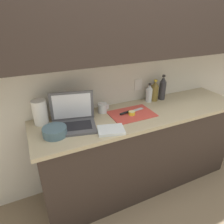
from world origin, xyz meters
TOP-DOWN VIEW (x-y plane):
  - ground_plane at (0.00, 0.00)m, footprint 12.00×12.00m
  - wall_back at (-0.00, 0.22)m, footprint 5.20×0.38m
  - counter_unit at (0.02, 0.00)m, footprint 2.18×0.59m
  - laptop at (-0.70, 0.04)m, footprint 0.42×0.35m
  - cutting_board at (-0.13, 0.01)m, footprint 0.42×0.29m
  - knife at (-0.16, 0.04)m, footprint 0.28×0.08m
  - lemon_half_cut at (-0.15, -0.01)m, footprint 0.06×0.06m
  - bottle_green_soda at (0.36, 0.20)m, footprint 0.07×0.07m
  - bottle_oil_tall at (0.26, 0.20)m, footprint 0.08×0.08m
  - bottle_water_clear at (0.19, 0.20)m, footprint 0.07×0.07m
  - measuring_cup at (-0.37, 0.17)m, footprint 0.11×0.09m
  - bowl_white at (-0.88, -0.06)m, footprint 0.19×0.19m
  - paper_towel_roll at (-0.95, 0.19)m, footprint 0.12×0.12m
  - dish_towel at (-0.45, -0.19)m, footprint 0.25×0.21m

SIDE VIEW (x-z plane):
  - ground_plane at x=0.00m, z-range 0.00..0.00m
  - counter_unit at x=0.02m, z-range 0.01..0.93m
  - cutting_board at x=-0.13m, z-range 0.92..0.93m
  - dish_towel at x=-0.45m, z-range 0.92..0.94m
  - knife at x=-0.16m, z-range 0.92..0.95m
  - lemon_half_cut at x=-0.15m, z-range 0.93..0.96m
  - bowl_white at x=-0.88m, z-range 0.92..0.99m
  - measuring_cup at x=-0.37m, z-range 0.92..1.01m
  - laptop at x=-0.70m, z-range 0.84..1.13m
  - bottle_water_clear at x=0.19m, z-range 0.91..1.12m
  - bottle_oil_tall at x=0.26m, z-range 0.91..1.15m
  - paper_towel_roll at x=-0.95m, z-range 0.92..1.14m
  - bottle_green_soda at x=0.36m, z-range 0.91..1.19m
  - wall_back at x=0.00m, z-range 0.26..2.86m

